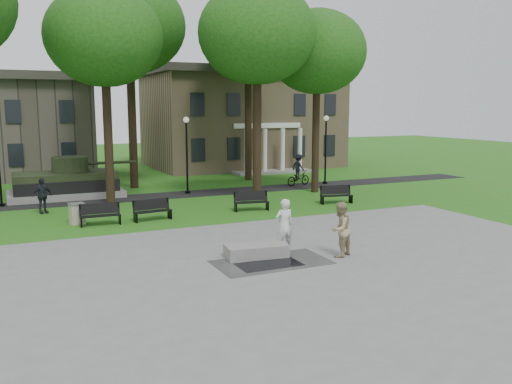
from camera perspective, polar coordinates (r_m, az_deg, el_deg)
ground at (r=22.52m, az=1.13°, el=-4.76°), size 120.00×120.00×0.00m
plaza at (r=18.31m, az=8.05°, el=-8.07°), size 22.00×16.00×0.02m
footpath at (r=33.51m, az=-7.87°, el=-0.27°), size 44.00×2.60×0.01m
building_right at (r=49.69m, az=-1.60°, el=7.84°), size 17.00×12.00×8.60m
tree_1 at (r=30.80m, az=-15.71°, el=15.39°), size 6.20×6.20×11.63m
tree_2 at (r=31.30m, az=0.11°, el=16.27°), size 6.60×6.60×12.16m
tree_3 at (r=34.20m, az=6.46°, el=14.39°), size 6.00×6.00×11.19m
tree_4 at (r=36.81m, az=-13.24°, el=16.64°), size 7.20×7.20×13.50m
tree_5 at (r=39.81m, az=-0.85°, el=15.23°), size 6.40×6.40×12.44m
lamp_mid at (r=33.61m, az=-7.30°, el=4.56°), size 0.36×0.36×4.73m
lamp_right at (r=37.83m, az=7.35°, el=5.05°), size 0.36×0.36×4.73m
tank_monument at (r=34.11m, az=-19.32°, el=0.92°), size 7.45×3.40×2.40m
puddle at (r=18.64m, az=1.39°, el=-7.64°), size 2.20×1.20×0.00m
concrete_block at (r=19.50m, az=0.02°, el=-6.20°), size 2.30×1.26×0.45m
skateboard at (r=20.53m, az=2.24°, el=-5.97°), size 0.80×0.49×0.07m
skateboarder at (r=20.13m, az=3.00°, el=-3.49°), size 0.73×0.48×1.97m
friend_watching at (r=19.61m, az=8.82°, el=-3.89°), size 1.21×1.11×2.00m
pedestrian_walker at (r=29.31m, az=-21.60°, el=-0.36°), size 1.16×0.85×1.82m
cyclist at (r=37.07m, az=4.48°, el=2.04°), size 2.05×1.22×2.15m
park_bench_0 at (r=25.64m, az=-16.10°, el=-2.22°), size 1.81×0.58×1.00m
park_bench_1 at (r=26.15m, az=-10.87°, el=-1.81°), size 1.84×0.73×1.00m
park_bench_2 at (r=28.07m, az=-0.55°, el=-0.91°), size 1.85×0.82×1.00m
park_bench_3 at (r=30.49m, az=8.39°, el=-0.21°), size 1.85×0.86×1.00m
trash_bin at (r=26.26m, az=-18.34°, el=-2.15°), size 0.74×0.74×0.96m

